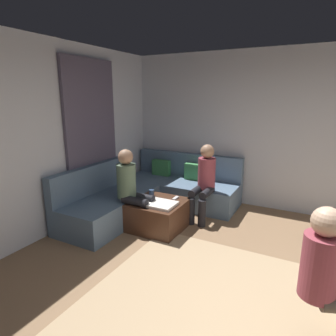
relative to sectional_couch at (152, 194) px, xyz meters
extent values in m
cube|color=#8C6B4C|center=(2.08, -1.88, -0.33)|extent=(6.00, 6.00, 0.10)
cube|color=silver|center=(2.08, 1.06, 1.07)|extent=(6.00, 0.12, 2.70)
cube|color=silver|center=(-0.86, -1.88, 1.07)|extent=(0.12, 6.00, 2.70)
cube|color=#595166|center=(-0.76, -0.58, 0.97)|extent=(0.06, 1.10, 2.50)
cube|color=tan|center=(1.88, -1.78, -0.27)|extent=(2.60, 2.20, 0.01)
cube|color=slate|center=(0.30, 0.53, -0.07)|extent=(2.10, 0.85, 0.42)
cube|color=slate|center=(0.30, 0.88, 0.36)|extent=(2.10, 0.14, 0.45)
cube|color=slate|center=(-0.32, -0.75, -0.07)|extent=(0.85, 1.70, 0.42)
cube|color=slate|center=(-0.68, -0.75, 0.36)|extent=(0.14, 1.70, 0.45)
cube|color=#3F8C4C|center=(-0.20, 0.70, 0.26)|extent=(0.36, 0.12, 0.36)
cube|color=#3F8C4C|center=(0.50, 0.70, 0.26)|extent=(0.36, 0.12, 0.36)
cube|color=#4C2D1E|center=(0.47, -0.61, -0.07)|extent=(0.76, 0.76, 0.42)
cube|color=white|center=(0.57, -0.73, 0.16)|extent=(0.44, 0.36, 0.04)
cylinder|color=#334C72|center=(0.25, -0.43, 0.19)|extent=(0.08, 0.08, 0.10)
cube|color=white|center=(0.65, -0.39, 0.15)|extent=(0.05, 0.15, 0.02)
cylinder|color=black|center=(1.03, -0.25, -0.07)|extent=(0.12, 0.12, 0.42)
cylinder|color=black|center=(0.85, -0.25, -0.07)|extent=(0.12, 0.12, 0.42)
cylinder|color=black|center=(1.03, -0.05, 0.20)|extent=(0.12, 0.40, 0.12)
cylinder|color=black|center=(0.85, -0.05, 0.20)|extent=(0.12, 0.40, 0.12)
cylinder|color=#993F4C|center=(0.94, 0.15, 0.45)|extent=(0.28, 0.28, 0.50)
sphere|color=tan|center=(0.94, 0.15, 0.81)|extent=(0.22, 0.22, 0.22)
cylinder|color=black|center=(0.45, -0.71, -0.07)|extent=(0.12, 0.12, 0.42)
cylinder|color=black|center=(0.45, -0.89, -0.07)|extent=(0.12, 0.12, 0.42)
cylinder|color=black|center=(0.25, -0.71, 0.20)|extent=(0.40, 0.12, 0.12)
cylinder|color=black|center=(0.25, -0.89, 0.20)|extent=(0.40, 0.12, 0.12)
cylinder|color=#597259|center=(0.05, -0.80, 0.45)|extent=(0.28, 0.28, 0.50)
sphere|color=tan|center=(0.05, -0.80, 0.81)|extent=(0.22, 0.22, 0.22)
cylinder|color=#993F4C|center=(2.59, -1.88, 0.43)|extent=(0.28, 0.28, 0.50)
sphere|color=#D8AD8C|center=(2.59, -1.88, 0.79)|extent=(0.22, 0.22, 0.22)
camera|label=1|loc=(2.47, -4.08, 1.66)|focal=30.82mm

